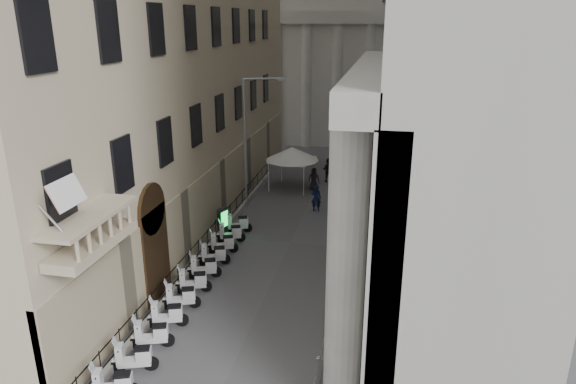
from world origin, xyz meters
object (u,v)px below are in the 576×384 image
Objects in this scene: pedestrian_a at (316,198)px; pedestrian_b at (328,170)px; street_lamp at (250,131)px; info_kiosk at (223,221)px; security_tent at (290,153)px.

pedestrian_a is 0.95× the size of pedestrian_b.
info_kiosk is at bearing -112.94° from street_lamp.
info_kiosk is (-2.18, -10.03, -1.84)m from security_tent.
street_lamp is at bearing -111.46° from security_tent.
security_tent is 2.03× the size of pedestrian_b.
pedestrian_a is (2.72, -4.87, -1.78)m from security_tent.
security_tent is at bearing 46.41° from pedestrian_b.
security_tent reaches higher than info_kiosk.
pedestrian_a is at bearing 101.95° from pedestrian_b.
pedestrian_b is at bearing 34.51° from security_tent.
pedestrian_b is (2.72, 1.87, -1.73)m from security_tent.
pedestrian_b is (4.90, 11.90, 0.11)m from info_kiosk.
street_lamp reaches higher than pedestrian_b.
street_lamp is 4.74× the size of pedestrian_a.
security_tent is 0.45× the size of street_lamp.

